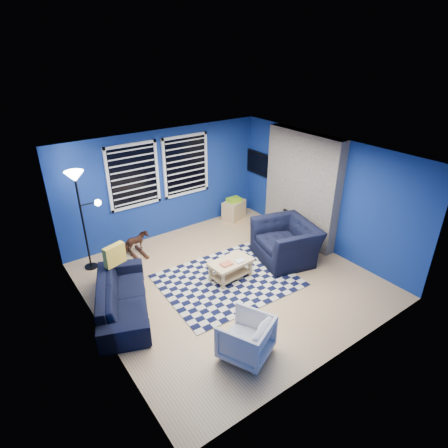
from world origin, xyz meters
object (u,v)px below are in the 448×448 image
armchair_bent (246,338)px  cabinet (234,209)px  rocking_horse (136,243)px  armchair_big (286,242)px  coffee_table (231,266)px  floor_lamp (78,190)px  tv (261,164)px  sofa (122,297)px

armchair_bent → cabinet: size_ratio=1.05×
rocking_horse → armchair_big: bearing=-138.8°
coffee_table → floor_lamp: (-2.08, 2.01, 1.41)m
tv → armchair_big: tv is taller
tv → floor_lamp: bearing=179.5°
sofa → armchair_bent: 2.29m
sofa → rocking_horse: (0.97, 1.62, -0.00)m
armchair_bent → cabinet: bearing=-149.7°
tv → armchair_bent: tv is taller
tv → floor_lamp: 4.48m
cabinet → tv: bearing=-35.4°
armchair_big → sofa: bearing=-82.2°
tv → armchair_big: size_ratio=0.79×
armchair_big → coffee_table: (-1.39, 0.08, -0.12)m
sofa → floor_lamp: floor_lamp is taller
sofa → armchair_bent: size_ratio=2.87×
tv → armchair_bent: (-3.38, -3.68, -1.08)m
tv → sofa: tv is taller
sofa → coffee_table: sofa is taller
sofa → floor_lamp: bearing=20.8°
rocking_horse → cabinet: 2.83m
cabinet → floor_lamp: (-3.79, -0.16, 1.45)m
armchair_bent → floor_lamp: floor_lamp is taller
tv → coffee_table: (-2.39, -1.97, -1.11)m
rocking_horse → coffee_table: size_ratio=0.62×
armchair_big → rocking_horse: bearing=-114.6°
coffee_table → floor_lamp: size_ratio=0.42×
rocking_horse → floor_lamp: bearing=74.8°
tv → rocking_horse: 3.67m
cabinet → rocking_horse: bearing=165.8°
armchair_bent → rocking_horse: size_ratio=1.32×
coffee_table → floor_lamp: bearing=136.1°
cabinet → coffee_table: bearing=-147.4°
armchair_big → rocking_horse: size_ratio=2.35×
rocking_horse → cabinet: bearing=-95.2°
armchair_big → cabinet: (0.32, 2.25, -0.16)m
tv → floor_lamp: floor_lamp is taller
armchair_big → coffee_table: armchair_big is taller
cabinet → floor_lamp: floor_lamp is taller
sofa → armchair_big: armchair_big is taller
tv → cabinet: (-0.68, 0.20, -1.15)m
armchair_big → coffee_table: bearing=-79.3°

